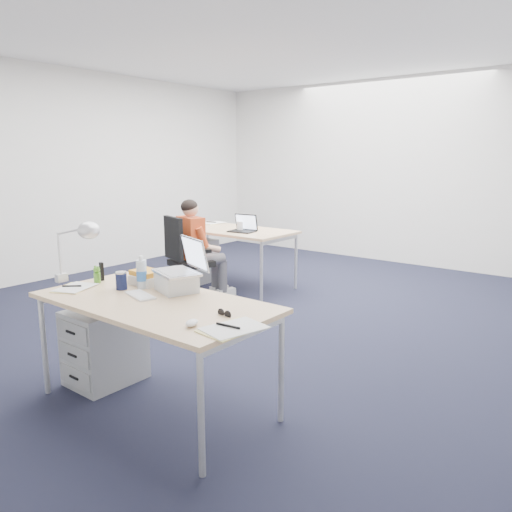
# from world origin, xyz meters

# --- Properties ---
(floor) EXTENTS (7.00, 7.00, 0.00)m
(floor) POSITION_xyz_m (0.00, 0.00, 0.00)
(floor) COLOR black
(floor) RESTS_ON ground
(room) EXTENTS (6.02, 7.02, 2.80)m
(room) POSITION_xyz_m (0.00, 0.00, 1.71)
(room) COLOR silver
(room) RESTS_ON ground
(desk_near) EXTENTS (1.60, 0.80, 0.73)m
(desk_near) POSITION_xyz_m (0.87, -1.89, 0.68)
(desk_near) COLOR tan
(desk_near) RESTS_ON ground
(desk_far) EXTENTS (1.60, 0.80, 0.73)m
(desk_far) POSITION_xyz_m (-0.82, 0.82, 0.68)
(desk_far) COLOR tan
(desk_far) RESTS_ON ground
(office_chair) EXTENTS (0.78, 0.78, 0.98)m
(office_chair) POSITION_xyz_m (-0.75, -0.01, 0.28)
(office_chair) COLOR black
(office_chair) RESTS_ON ground
(seated_person) EXTENTS (0.46, 0.67, 1.15)m
(seated_person) POSITION_xyz_m (-0.71, 0.15, 0.58)
(seated_person) COLOR #BB401A
(seated_person) RESTS_ON ground
(drawer_pedestal_near) EXTENTS (0.40, 0.50, 0.55)m
(drawer_pedestal_near) POSITION_xyz_m (0.28, -1.86, 0.28)
(drawer_pedestal_near) COLOR #A1A4A6
(drawer_pedestal_near) RESTS_ON ground
(drawer_pedestal_far) EXTENTS (0.40, 0.50, 0.55)m
(drawer_pedestal_far) POSITION_xyz_m (-1.32, 0.67, 0.28)
(drawer_pedestal_far) COLOR #A1A4A6
(drawer_pedestal_far) RESTS_ON ground
(silver_laptop) EXTENTS (0.41, 0.36, 0.36)m
(silver_laptop) POSITION_xyz_m (0.83, -1.65, 0.91)
(silver_laptop) COLOR silver
(silver_laptop) RESTS_ON desk_near
(wireless_keyboard) EXTENTS (0.28, 0.18, 0.01)m
(wireless_keyboard) POSITION_xyz_m (0.74, -1.88, 0.74)
(wireless_keyboard) COLOR white
(wireless_keyboard) RESTS_ON desk_near
(computer_mouse) EXTENTS (0.09, 0.11, 0.03)m
(computer_mouse) POSITION_xyz_m (1.42, -2.09, 0.75)
(computer_mouse) COLOR white
(computer_mouse) RESTS_ON desk_near
(headphones) EXTENTS (0.22, 0.17, 0.04)m
(headphones) POSITION_xyz_m (0.47, -1.64, 0.75)
(headphones) COLOR black
(headphones) RESTS_ON desk_near
(can_koozie) EXTENTS (0.10, 0.10, 0.12)m
(can_koozie) POSITION_xyz_m (0.50, -1.85, 0.79)
(can_koozie) COLOR #141A3F
(can_koozie) RESTS_ON desk_near
(water_bottle) EXTENTS (0.08, 0.08, 0.23)m
(water_bottle) POSITION_xyz_m (0.59, -1.74, 0.84)
(water_bottle) COLOR silver
(water_bottle) RESTS_ON desk_near
(bear_figurine) EXTENTS (0.07, 0.05, 0.13)m
(bear_figurine) POSITION_xyz_m (0.22, -1.85, 0.79)
(bear_figurine) COLOR #357E21
(bear_figurine) RESTS_ON desk_near
(book_stack) EXTENTS (0.25, 0.20, 0.10)m
(book_stack) POSITION_xyz_m (0.53, -1.65, 0.78)
(book_stack) COLOR silver
(book_stack) RESTS_ON desk_near
(cordless_phone) EXTENTS (0.04, 0.03, 0.13)m
(cordless_phone) POSITION_xyz_m (0.18, -1.78, 0.80)
(cordless_phone) COLOR black
(cordless_phone) RESTS_ON desk_near
(papers_left) EXTENTS (0.29, 0.33, 0.01)m
(papers_left) POSITION_xyz_m (0.22, -2.04, 0.73)
(papers_left) COLOR #F6EA8E
(papers_left) RESTS_ON desk_near
(papers_right) EXTENTS (0.28, 0.36, 0.01)m
(papers_right) POSITION_xyz_m (1.62, -2.00, 0.74)
(papers_right) COLOR #F6EA8E
(papers_right) RESTS_ON desk_near
(sunglasses) EXTENTS (0.11, 0.06, 0.02)m
(sunglasses) POSITION_xyz_m (1.44, -1.85, 0.74)
(sunglasses) COLOR black
(sunglasses) RESTS_ON desk_near
(desk_lamp) EXTENTS (0.46, 0.29, 0.49)m
(desk_lamp) POSITION_xyz_m (0.12, -1.98, 0.98)
(desk_lamp) COLOR silver
(desk_lamp) RESTS_ON desk_near
(dark_laptop) EXTENTS (0.34, 0.33, 0.22)m
(dark_laptop) POSITION_xyz_m (-0.55, 0.70, 0.84)
(dark_laptop) COLOR black
(dark_laptop) RESTS_ON desk_far
(far_cup) EXTENTS (0.10, 0.10, 0.11)m
(far_cup) POSITION_xyz_m (-0.63, 0.77, 0.79)
(far_cup) COLOR white
(far_cup) RESTS_ON desk_far
(far_papers) EXTENTS (0.24, 0.33, 0.01)m
(far_papers) POSITION_xyz_m (-1.38, 1.07, 0.73)
(far_papers) COLOR white
(far_papers) RESTS_ON desk_far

